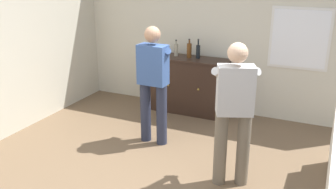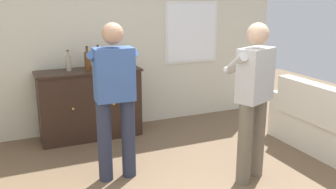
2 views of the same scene
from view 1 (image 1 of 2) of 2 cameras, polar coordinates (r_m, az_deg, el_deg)
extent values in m
plane|color=brown|center=(4.54, -1.70, -13.42)|extent=(10.40, 10.40, 0.00)
cube|color=beige|center=(6.40, 8.91, 9.58)|extent=(5.20, 0.12, 2.80)
cube|color=silver|center=(6.13, 19.42, 8.02)|extent=(0.90, 0.02, 0.96)
cube|color=white|center=(6.13, 19.41, 8.02)|extent=(0.82, 0.03, 0.88)
cube|color=black|center=(6.45, 3.08, 1.31)|extent=(1.36, 0.44, 0.93)
cube|color=black|center=(6.32, 3.16, 5.46)|extent=(1.40, 0.48, 0.03)
sphere|color=#B79338|center=(6.33, 0.02, 1.43)|extent=(0.04, 0.04, 0.04)
sphere|color=#B79338|center=(6.14, 4.63, 0.78)|extent=(0.04, 0.04, 0.04)
cylinder|color=#593314|center=(6.31, 3.25, 6.70)|extent=(0.08, 0.08, 0.24)
cylinder|color=#593314|center=(6.28, 3.28, 8.04)|extent=(0.03, 0.03, 0.06)
cylinder|color=#262626|center=(6.27, 3.28, 8.39)|extent=(0.03, 0.03, 0.02)
cylinder|color=black|center=(6.28, 4.60, 6.50)|extent=(0.07, 0.07, 0.22)
cylinder|color=black|center=(6.24, 4.64, 7.89)|extent=(0.03, 0.03, 0.09)
cylinder|color=#262626|center=(6.23, 4.65, 8.36)|extent=(0.03, 0.03, 0.02)
cylinder|color=gray|center=(6.43, 1.25, 6.78)|extent=(0.07, 0.07, 0.20)
cylinder|color=gray|center=(6.40, 1.26, 7.92)|extent=(0.03, 0.03, 0.06)
cylinder|color=#262626|center=(6.39, 1.26, 8.25)|extent=(0.03, 0.03, 0.02)
cylinder|color=#282D42|center=(5.39, -3.43, -2.67)|extent=(0.15, 0.15, 0.88)
cylinder|color=#282D42|center=(5.28, -0.98, -3.14)|extent=(0.15, 0.15, 0.88)
cube|color=#385693|center=(5.11, -2.32, 4.55)|extent=(0.41, 0.23, 0.55)
sphere|color=tan|center=(5.02, -2.39, 9.14)|extent=(0.22, 0.22, 0.22)
cylinder|color=#385693|center=(5.27, -2.60, 6.24)|extent=(0.34, 0.40, 0.29)
cylinder|color=#385693|center=(5.17, -0.36, 5.99)|extent=(0.32, 0.41, 0.29)
cube|color=white|center=(5.38, -0.68, 5.59)|extent=(0.15, 0.04, 0.04)
cylinder|color=#6B6051|center=(4.39, 7.98, -8.23)|extent=(0.15, 0.15, 0.88)
cylinder|color=#6B6051|center=(4.42, 11.37, -8.20)|extent=(0.15, 0.15, 0.88)
cube|color=#B7B7B7|center=(4.12, 10.23, 0.64)|extent=(0.45, 0.36, 0.55)
sphere|color=#D8AD8C|center=(4.01, 10.58, 6.26)|extent=(0.22, 0.22, 0.22)
cylinder|color=#B7B7B7|center=(4.23, 8.48, 2.76)|extent=(0.19, 0.45, 0.29)
cylinder|color=#B7B7B7|center=(4.26, 11.56, 2.71)|extent=(0.42, 0.30, 0.29)
cube|color=white|center=(4.42, 9.69, 2.27)|extent=(0.15, 0.09, 0.04)
camera|label=2|loc=(3.37, -51.49, 3.39)|focal=40.00mm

